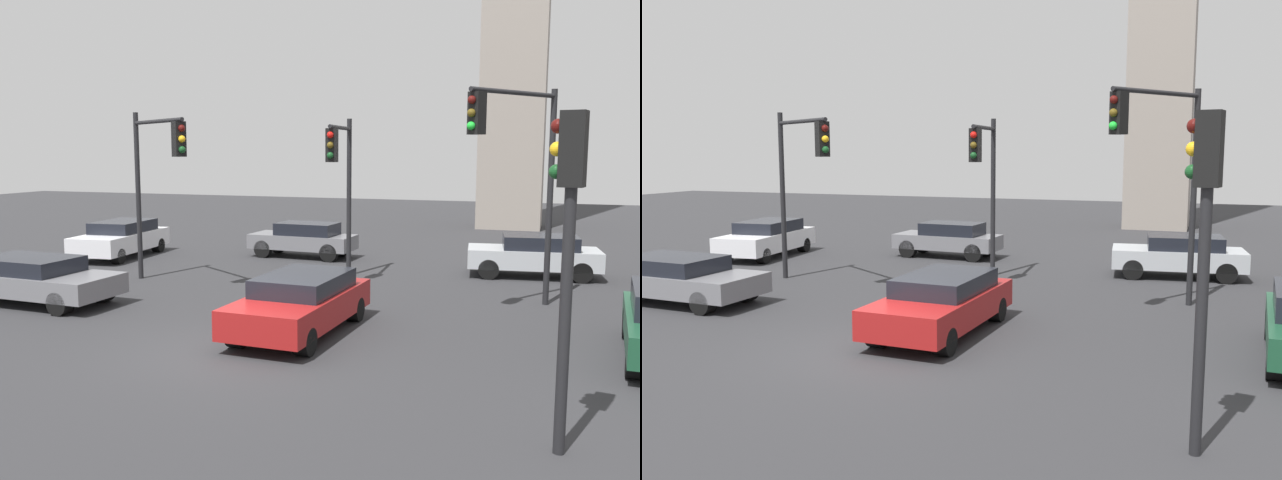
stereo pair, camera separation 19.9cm
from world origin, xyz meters
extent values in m
plane|color=#2D2D30|center=(0.00, 0.00, 0.00)|extent=(89.83, 89.83, 0.00)
cylinder|color=black|center=(6.52, -2.78, 2.35)|extent=(0.16, 0.16, 4.70)
cube|color=black|center=(6.52, -2.78, 4.20)|extent=(0.37, 0.37, 1.00)
sphere|color=#4C0F0C|center=(6.32, -2.74, 4.50)|extent=(0.20, 0.20, 0.20)
sphere|color=yellow|center=(6.32, -2.74, 4.20)|extent=(0.20, 0.20, 0.20)
sphere|color=#14471E|center=(6.32, -2.74, 3.90)|extent=(0.20, 0.20, 0.20)
cylinder|color=black|center=(6.12, 6.84, 2.90)|extent=(0.16, 0.16, 5.80)
cylinder|color=black|center=(5.22, 5.40, 5.61)|extent=(1.91, 2.95, 0.12)
cube|color=black|center=(4.44, 4.17, 5.06)|extent=(0.44, 0.44, 1.00)
sphere|color=#4C0F0C|center=(4.34, 4.00, 5.36)|extent=(0.20, 0.20, 0.20)
sphere|color=#594714|center=(4.34, 4.00, 5.06)|extent=(0.20, 0.20, 0.20)
sphere|color=green|center=(4.34, 4.00, 4.76)|extent=(0.20, 0.20, 0.20)
cylinder|color=black|center=(-0.26, 9.21, 2.61)|extent=(0.16, 0.16, 5.23)
cylinder|color=black|center=(-0.17, 7.95, 4.90)|extent=(0.29, 2.52, 0.12)
cube|color=black|center=(-0.10, 6.95, 4.35)|extent=(0.34, 0.34, 1.00)
sphere|color=red|center=(-0.09, 6.75, 4.65)|extent=(0.20, 0.20, 0.20)
sphere|color=#594714|center=(-0.09, 6.75, 4.35)|extent=(0.20, 0.20, 0.20)
sphere|color=#14471E|center=(-0.09, 6.75, 4.05)|extent=(0.20, 0.20, 0.20)
cylinder|color=black|center=(-6.56, 6.39, 2.70)|extent=(0.16, 0.16, 5.40)
cylinder|color=black|center=(-5.15, 5.46, 5.06)|extent=(2.90, 1.97, 0.12)
cube|color=black|center=(-3.94, 4.66, 4.51)|extent=(0.44, 0.44, 1.00)
sphere|color=#4C0F0C|center=(-3.77, 4.55, 4.81)|extent=(0.20, 0.20, 0.20)
sphere|color=yellow|center=(-3.77, 4.55, 4.51)|extent=(0.20, 0.20, 0.20)
sphere|color=#14471E|center=(-3.77, 4.55, 4.21)|extent=(0.20, 0.20, 0.20)
cube|color=#ADB2B7|center=(5.61, 11.03, 0.64)|extent=(4.41, 2.30, 0.62)
cube|color=black|center=(5.82, 11.05, 1.16)|extent=(2.53, 1.87, 0.49)
cylinder|color=black|center=(4.27, 10.12, 0.33)|extent=(0.70, 0.40, 0.66)
cylinder|color=black|center=(4.10, 11.62, 0.33)|extent=(0.70, 0.40, 0.66)
cylinder|color=black|center=(7.12, 10.44, 0.33)|extent=(0.70, 0.40, 0.66)
cylinder|color=black|center=(6.95, 11.94, 0.33)|extent=(0.70, 0.40, 0.66)
cube|color=silver|center=(-9.96, 10.01, 0.63)|extent=(2.31, 4.73, 0.69)
cube|color=black|center=(-9.98, 10.24, 1.18)|extent=(1.91, 2.70, 0.48)
cylinder|color=black|center=(-9.04, 8.53, 0.29)|extent=(0.39, 0.61, 0.58)
cylinder|color=black|center=(-10.60, 8.39, 0.29)|extent=(0.39, 0.61, 0.58)
cylinder|color=black|center=(-9.32, 11.63, 0.29)|extent=(0.39, 0.61, 0.58)
cylinder|color=black|center=(-10.88, 11.49, 0.29)|extent=(0.39, 0.61, 0.58)
cylinder|color=black|center=(7.84, 0.98, 0.34)|extent=(0.40, 0.71, 0.69)
cylinder|color=black|center=(8.01, 3.91, 0.34)|extent=(0.40, 0.71, 0.69)
cube|color=slate|center=(-7.13, 2.27, 0.59)|extent=(4.77, 2.18, 0.56)
cube|color=black|center=(-7.36, 2.28, 1.06)|extent=(2.70, 1.86, 0.45)
cylinder|color=black|center=(-5.50, 3.03, 0.31)|extent=(0.63, 0.38, 0.62)
cylinder|color=black|center=(-5.56, 1.39, 0.31)|extent=(0.63, 0.38, 0.62)
cylinder|color=black|center=(-8.69, 3.15, 0.31)|extent=(0.63, 0.38, 0.62)
cube|color=slate|center=(-3.15, 12.39, 0.63)|extent=(4.19, 1.87, 0.56)
cube|color=black|center=(-2.94, 12.38, 1.12)|extent=(2.37, 1.58, 0.51)
cylinder|color=black|center=(-4.58, 11.77, 0.34)|extent=(0.70, 0.33, 0.69)
cylinder|color=black|center=(-4.51, 13.14, 0.34)|extent=(0.70, 0.33, 0.69)
cylinder|color=black|center=(-1.79, 11.63, 0.34)|extent=(0.70, 0.33, 0.69)
cylinder|color=black|center=(-1.72, 13.00, 0.34)|extent=(0.70, 0.33, 0.69)
cube|color=maroon|center=(0.85, 1.84, 0.62)|extent=(2.12, 4.64, 0.65)
cube|color=black|center=(0.86, 2.07, 1.13)|extent=(1.80, 2.63, 0.45)
cylinder|color=black|center=(1.56, 0.26, 0.30)|extent=(0.37, 0.61, 0.60)
cylinder|color=black|center=(0.00, 0.33, 0.30)|extent=(0.37, 0.61, 0.60)
cylinder|color=black|center=(1.71, 3.35, 0.30)|extent=(0.37, 0.61, 0.60)
cylinder|color=black|center=(0.14, 3.42, 0.30)|extent=(0.37, 0.61, 0.60)
camera|label=1|loc=(6.39, -12.32, 4.18)|focal=37.95mm
camera|label=2|loc=(6.58, -12.25, 4.18)|focal=37.95mm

